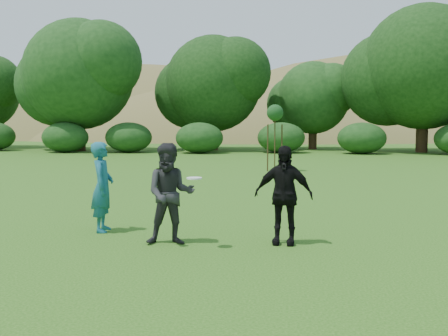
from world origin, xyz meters
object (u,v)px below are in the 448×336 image
at_px(player_teal, 102,187).
at_px(player_grey, 170,194).
at_px(sapling, 275,115).
at_px(player_black, 283,195).

xyz_separation_m(player_teal, player_grey, (1.61, -0.96, 0.01)).
bearing_deg(sapling, player_teal, -102.92).
relative_size(player_grey, player_black, 1.02).
bearing_deg(sapling, player_black, -87.40).
distance_m(player_teal, player_black, 3.71).
height_order(player_grey, player_black, player_grey).
bearing_deg(player_teal, player_black, -108.65).
bearing_deg(player_teal, player_grey, -128.77).
bearing_deg(sapling, player_grey, -95.69).
height_order(player_teal, sapling, sapling).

